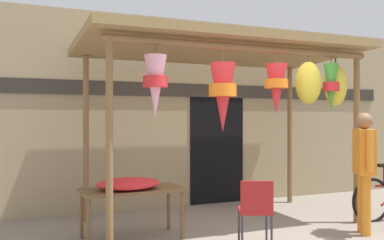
# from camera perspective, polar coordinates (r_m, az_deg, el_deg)

# --- Properties ---
(ground_plane) EXTENTS (30.00, 30.00, 0.00)m
(ground_plane) POSITION_cam_1_polar(r_m,az_deg,el_deg) (6.15, 7.71, -14.90)
(ground_plane) COLOR gray
(shop_facade) EXTENTS (9.97, 0.29, 3.42)m
(shop_facade) POSITION_cam_1_polar(r_m,az_deg,el_deg) (8.05, -0.81, 0.97)
(shop_facade) COLOR #9E8966
(shop_facade) RESTS_ON ground_plane
(market_stall_canopy) EXTENTS (4.33, 2.22, 2.80)m
(market_stall_canopy) POSITION_cam_1_polar(r_m,az_deg,el_deg) (6.58, 5.24, 7.54)
(market_stall_canopy) COLOR brown
(market_stall_canopy) RESTS_ON ground_plane
(display_table) EXTENTS (1.33, 0.64, 0.67)m
(display_table) POSITION_cam_1_polar(r_m,az_deg,el_deg) (5.87, -7.96, -9.65)
(display_table) COLOR brown
(display_table) RESTS_ON ground_plane
(flower_heap_on_table) EXTENTS (0.84, 0.59, 0.15)m
(flower_heap_on_table) POSITION_cam_1_polar(r_m,az_deg,el_deg) (5.76, -8.21, -8.33)
(flower_heap_on_table) COLOR red
(flower_heap_on_table) RESTS_ON display_table
(folding_chair) EXTENTS (0.52, 0.52, 0.84)m
(folding_chair) POSITION_cam_1_polar(r_m,az_deg,el_deg) (5.52, 8.42, -11.31)
(folding_chair) COLOR #AD1E1E
(folding_chair) RESTS_ON ground_plane
(customer_foreground) EXTENTS (0.39, 0.53, 1.68)m
(customer_foreground) POSITION_cam_1_polar(r_m,az_deg,el_deg) (6.46, 21.83, -5.22)
(customer_foreground) COLOR orange
(customer_foreground) RESTS_ON ground_plane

